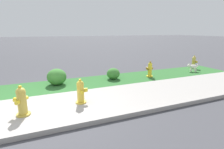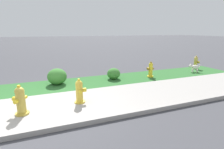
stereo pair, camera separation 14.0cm
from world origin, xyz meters
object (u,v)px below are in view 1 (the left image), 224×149
(shrub_bush_far_verge, at_px, (57,77))
(fire_hydrant_near_corner, at_px, (81,92))
(fire_hydrant_at_driveway, at_px, (194,62))
(fire_hydrant_across_street, at_px, (150,69))
(shrub_bush_mid_verge, at_px, (113,74))
(small_white_dog, at_px, (192,67))
(fire_hydrant_far_end, at_px, (22,101))

(shrub_bush_far_verge, bearing_deg, fire_hydrant_near_corner, -77.51)
(fire_hydrant_at_driveway, bearing_deg, fire_hydrant_across_street, -31.92)
(fire_hydrant_at_driveway, distance_m, shrub_bush_mid_verge, 4.95)
(fire_hydrant_near_corner, distance_m, small_white_dog, 6.40)
(fire_hydrant_across_street, distance_m, shrub_bush_far_verge, 4.03)
(fire_hydrant_far_end, distance_m, fire_hydrant_across_street, 5.41)
(fire_hydrant_across_street, xyz_separation_m, small_white_dog, (2.61, 0.03, -0.08))
(fire_hydrant_at_driveway, xyz_separation_m, shrub_bush_far_verge, (-7.27, -0.22, -0.03))
(fire_hydrant_across_street, bearing_deg, fire_hydrant_near_corner, -170.24)
(fire_hydrant_across_street, xyz_separation_m, shrub_bush_mid_verge, (-1.67, 0.28, -0.10))
(small_white_dog, xyz_separation_m, shrub_bush_far_verge, (-6.61, 0.33, 0.06))
(small_white_dog, bearing_deg, shrub_bush_far_verge, 25.65)
(fire_hydrant_far_end, relative_size, fire_hydrant_at_driveway, 1.07)
(small_white_dog, bearing_deg, fire_hydrant_at_driveway, -111.79)
(fire_hydrant_near_corner, bearing_deg, shrub_bush_far_verge, -170.75)
(fire_hydrant_near_corner, bearing_deg, fire_hydrant_far_end, -85.30)
(fire_hydrant_across_street, bearing_deg, shrub_bush_far_verge, 158.26)
(shrub_bush_far_verge, bearing_deg, fire_hydrant_across_street, -5.19)
(fire_hydrant_far_end, distance_m, shrub_bush_mid_verge, 4.04)
(fire_hydrant_far_end, xyz_separation_m, shrub_bush_mid_verge, (3.37, 2.24, -0.13))
(fire_hydrant_far_end, relative_size, shrub_bush_mid_verge, 1.37)
(fire_hydrant_across_street, height_order, small_white_dog, fire_hydrant_across_street)
(fire_hydrant_at_driveway, distance_m, small_white_dog, 0.86)
(fire_hydrant_across_street, height_order, shrub_bush_mid_verge, fire_hydrant_across_street)
(small_white_dog, bearing_deg, fire_hydrant_far_end, 43.13)
(fire_hydrant_far_end, distance_m, fire_hydrant_near_corner, 1.52)
(fire_hydrant_near_corner, bearing_deg, shrub_bush_mid_verge, 134.17)
(fire_hydrant_far_end, bearing_deg, small_white_dog, -40.73)
(shrub_bush_mid_verge, bearing_deg, shrub_bush_far_verge, 177.89)
(small_white_dog, distance_m, shrub_bush_mid_verge, 4.29)
(fire_hydrant_far_end, bearing_deg, fire_hydrant_across_street, -34.08)
(fire_hydrant_near_corner, relative_size, fire_hydrant_across_street, 1.02)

